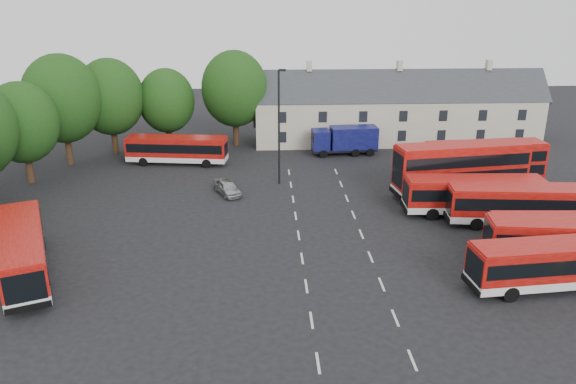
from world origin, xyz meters
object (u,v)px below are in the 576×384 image
(bus_dd_south, at_px, (461,167))
(bus_west, at_px, (23,248))
(lamppost, at_px, (279,124))
(silver_car, at_px, (227,187))
(bus_row_a, at_px, (558,261))
(box_truck, at_px, (346,139))

(bus_dd_south, xyz_separation_m, bus_west, (-34.40, -13.67, -0.89))
(lamppost, bearing_deg, silver_car, -150.70)
(bus_row_a, height_order, box_truck, box_truck)
(box_truck, bearing_deg, lamppost, -132.84)
(bus_dd_south, distance_m, box_truck, 16.65)
(bus_west, bearing_deg, lamppost, -67.00)
(bus_west, bearing_deg, silver_car, -62.42)
(bus_row_a, bearing_deg, bus_west, 168.99)
(bus_west, distance_m, silver_car, 19.88)
(bus_row_a, bearing_deg, box_truck, 101.02)
(bus_dd_south, bearing_deg, box_truck, 113.11)
(box_truck, distance_m, lamppost, 13.39)
(bus_dd_south, distance_m, silver_car, 21.76)
(bus_dd_south, bearing_deg, bus_west, -166.41)
(box_truck, relative_size, lamppost, 0.68)
(bus_west, xyz_separation_m, lamppost, (17.82, 17.97, 4.04))
(silver_car, bearing_deg, lamppost, 4.08)
(box_truck, bearing_deg, bus_dd_south, -62.79)
(bus_dd_south, relative_size, box_truck, 1.64)
(bus_row_a, distance_m, box_truck, 32.65)
(silver_car, bearing_deg, bus_dd_south, -29.17)
(bus_west, height_order, lamppost, lamppost)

